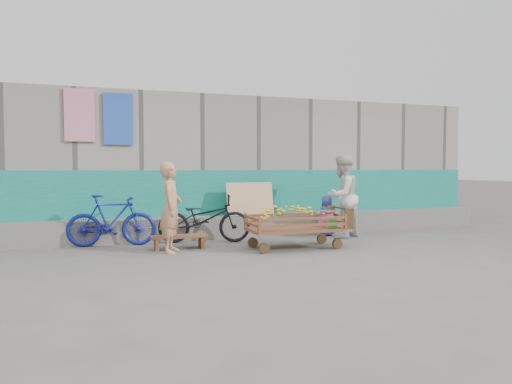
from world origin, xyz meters
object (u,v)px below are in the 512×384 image
object	(u,v)px
child	(327,216)
vendor_man	(171,207)
woman	(342,196)
bench	(179,239)
bicycle_dark	(204,219)
banana_cart	(293,219)
bicycle_blue	(112,220)

from	to	relation	value
child	vendor_man	bearing A→B (deg)	14.46
woman	child	size ratio (longest dim) A/B	2.00
vendor_man	child	world-z (taller)	vendor_man
bench	bicycle_dark	size ratio (longest dim) A/B	0.56
banana_cart	bicycle_blue	bearing A→B (deg)	157.25
woman	bicycle_blue	world-z (taller)	woman
banana_cart	bench	world-z (taller)	banana_cart
woman	vendor_man	bearing A→B (deg)	-17.55
banana_cart	woman	size ratio (longest dim) A/B	1.05
child	bicycle_blue	world-z (taller)	bicycle_blue
woman	bicycle_blue	size ratio (longest dim) A/B	1.09
banana_cart	child	distance (m)	1.75
vendor_man	woman	size ratio (longest dim) A/B	0.89
bench	woman	size ratio (longest dim) A/B	0.58
banana_cart	bicycle_blue	distance (m)	3.34
banana_cart	bench	size ratio (longest dim) A/B	1.83
banana_cart	child	size ratio (longest dim) A/B	2.11
vendor_man	bicycle_dark	bearing A→B (deg)	-25.04
bicycle_dark	bicycle_blue	distance (m)	1.72
bench	woman	world-z (taller)	woman
banana_cart	vendor_man	xyz separation A→B (m)	(-2.13, 0.31, 0.25)
child	bicycle_blue	bearing A→B (deg)	-1.33
woman	bicycle_blue	distance (m)	4.58
banana_cart	woman	bearing A→B (deg)	30.29
bench	bicycle_blue	distance (m)	1.37
child	bicycle_blue	size ratio (longest dim) A/B	0.54
banana_cart	child	xyz separation A→B (m)	(1.29, 1.18, -0.09)
vendor_man	bicycle_dark	xyz separation A→B (m)	(0.76, 0.84, -0.31)
bicycle_blue	woman	bearing A→B (deg)	-88.55
vendor_man	bicycle_dark	size ratio (longest dim) A/B	0.88
banana_cart	woman	distance (m)	1.73
bench	bicycle_blue	bearing A→B (deg)	147.85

